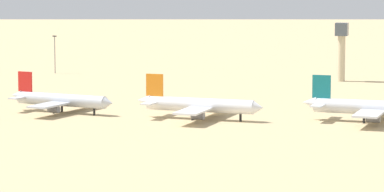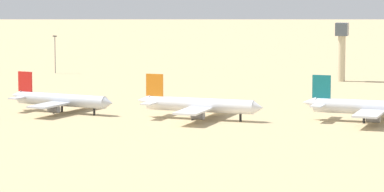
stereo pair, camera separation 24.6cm
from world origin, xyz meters
name	(u,v)px [view 2 (the right image)]	position (x,y,z in m)	size (l,w,h in m)	color
ground	(195,123)	(0.00, 0.00, 0.00)	(4000.00, 4000.00, 0.00)	tan
parked_jet_red_2	(61,100)	(-48.66, 10.17, 4.27)	(39.35, 33.59, 13.04)	silver
parked_jet_orange_3	(199,105)	(-0.92, 7.87, 4.55)	(42.08, 35.45, 13.90)	white
parked_jet_teal_4	(370,107)	(51.50, 15.94, 4.64)	(42.91, 36.14, 14.17)	silver
control_tower	(342,46)	(26.87, 134.10, 14.91)	(5.20, 5.20, 24.71)	#C6B793
light_pole_mid	(55,52)	(-103.41, 133.18, 9.83)	(1.80, 0.50, 17.20)	#59595E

